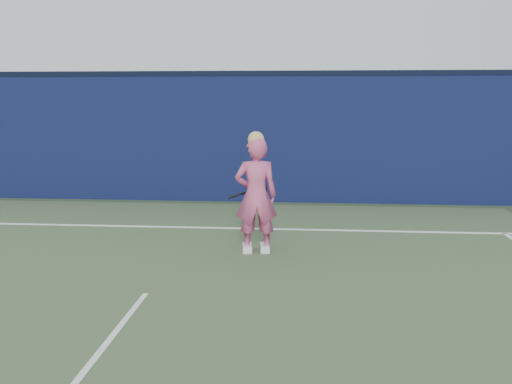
{
  "coord_description": "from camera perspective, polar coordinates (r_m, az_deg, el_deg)",
  "views": [
    {
      "loc": [
        1.63,
        -4.42,
        2.09
      ],
      "look_at": [
        1.04,
        2.74,
        0.83
      ],
      "focal_mm": 38.0,
      "sensor_mm": 36.0,
      "label": 1
    }
  ],
  "objects": [
    {
      "name": "ground",
      "position": [
        5.15,
        -14.68,
        -14.33
      ],
      "size": [
        80.0,
        80.0,
        0.0
      ],
      "primitive_type": "plane",
      "color": "#314128",
      "rests_on": "ground"
    },
    {
      "name": "backstop_wall",
      "position": [
        11.07,
        -3.82,
        5.57
      ],
      "size": [
        24.0,
        0.4,
        2.5
      ],
      "primitive_type": "cube",
      "color": "#0E163E",
      "rests_on": "ground"
    },
    {
      "name": "wall_cap",
      "position": [
        11.05,
        -3.9,
        12.31
      ],
      "size": [
        24.0,
        0.42,
        0.1
      ],
      "primitive_type": "cube",
      "color": "black",
      "rests_on": "backstop_wall"
    },
    {
      "name": "racket",
      "position": [
        7.73,
        -0.12,
        0.17
      ],
      "size": [
        0.58,
        0.17,
        0.31
      ],
      "rotation": [
        0.0,
        0.0,
        0.07
      ],
      "color": "black",
      "rests_on": "ground"
    },
    {
      "name": "player",
      "position": [
        7.29,
        0.0,
        -0.31
      ],
      "size": [
        0.61,
        0.44,
        1.64
      ],
      "rotation": [
        0.0,
        0.0,
        3.26
      ],
      "color": "#D05180",
      "rests_on": "ground"
    },
    {
      "name": "court_lines",
      "position": [
        4.87,
        -16.01,
        -15.74
      ],
      "size": [
        11.0,
        12.04,
        0.01
      ],
      "color": "white",
      "rests_on": "court_surface"
    }
  ]
}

